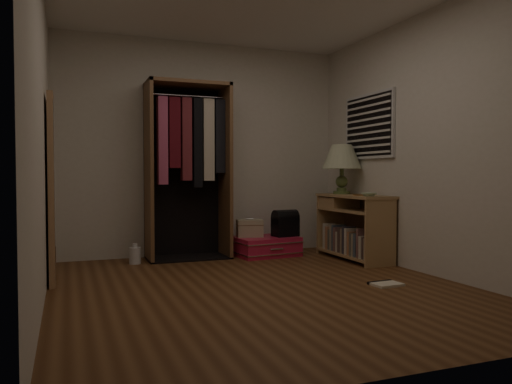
{
  "coord_description": "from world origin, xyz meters",
  "views": [
    {
      "loc": [
        -1.58,
        -3.99,
        0.98
      ],
      "look_at": [
        0.3,
        0.95,
        0.8
      ],
      "focal_mm": 35.0,
      "sensor_mm": 36.0,
      "label": 1
    }
  ],
  "objects_px": {
    "pink_suitcase": "(266,246)",
    "black_bag": "(285,223)",
    "train_case": "(250,228)",
    "table_lamp": "(342,158)",
    "floor_mirror": "(52,189)",
    "open_wardrobe": "(189,156)",
    "white_jug": "(135,255)",
    "console_bookshelf": "(352,225)"
  },
  "relations": [
    {
      "from": "pink_suitcase",
      "to": "black_bag",
      "type": "height_order",
      "value": "black_bag"
    },
    {
      "from": "train_case",
      "to": "black_bag",
      "type": "bearing_deg",
      "value": -2.41
    },
    {
      "from": "black_bag",
      "to": "table_lamp",
      "type": "bearing_deg",
      "value": -31.11
    },
    {
      "from": "pink_suitcase",
      "to": "table_lamp",
      "type": "relative_size",
      "value": 1.36
    },
    {
      "from": "floor_mirror",
      "to": "pink_suitcase",
      "type": "relative_size",
      "value": 2.09
    },
    {
      "from": "train_case",
      "to": "table_lamp",
      "type": "xyz_separation_m",
      "value": [
        1.05,
        -0.37,
        0.85
      ]
    },
    {
      "from": "black_bag",
      "to": "table_lamp",
      "type": "relative_size",
      "value": 0.54
    },
    {
      "from": "table_lamp",
      "to": "floor_mirror",
      "type": "bearing_deg",
      "value": -174.96
    },
    {
      "from": "floor_mirror",
      "to": "open_wardrobe",
      "type": "bearing_deg",
      "value": 27.71
    },
    {
      "from": "open_wardrobe",
      "to": "white_jug",
      "type": "height_order",
      "value": "open_wardrobe"
    },
    {
      "from": "pink_suitcase",
      "to": "floor_mirror",
      "type": "bearing_deg",
      "value": -172.25
    },
    {
      "from": "open_wardrobe",
      "to": "floor_mirror",
      "type": "relative_size",
      "value": 1.21
    },
    {
      "from": "train_case",
      "to": "black_bag",
      "type": "height_order",
      "value": "black_bag"
    },
    {
      "from": "train_case",
      "to": "floor_mirror",
      "type": "bearing_deg",
      "value": -152.66
    },
    {
      "from": "table_lamp",
      "to": "black_bag",
      "type": "bearing_deg",
      "value": 156.21
    },
    {
      "from": "console_bookshelf",
      "to": "white_jug",
      "type": "xyz_separation_m",
      "value": [
        -2.42,
        0.56,
        -0.3
      ]
    },
    {
      "from": "floor_mirror",
      "to": "black_bag",
      "type": "distance_m",
      "value": 2.72
    },
    {
      "from": "open_wardrobe",
      "to": "black_bag",
      "type": "height_order",
      "value": "open_wardrobe"
    },
    {
      "from": "console_bookshelf",
      "to": "train_case",
      "type": "bearing_deg",
      "value": 149.55
    },
    {
      "from": "white_jug",
      "to": "train_case",
      "type": "bearing_deg",
      "value": 2.51
    },
    {
      "from": "open_wardrobe",
      "to": "table_lamp",
      "type": "height_order",
      "value": "open_wardrobe"
    },
    {
      "from": "open_wardrobe",
      "to": "white_jug",
      "type": "relative_size",
      "value": 9.13
    },
    {
      "from": "open_wardrobe",
      "to": "white_jug",
      "type": "distance_m",
      "value": 1.29
    },
    {
      "from": "pink_suitcase",
      "to": "train_case",
      "type": "distance_m",
      "value": 0.3
    },
    {
      "from": "train_case",
      "to": "table_lamp",
      "type": "bearing_deg",
      "value": -8.98
    },
    {
      "from": "pink_suitcase",
      "to": "train_case",
      "type": "relative_size",
      "value": 2.36
    },
    {
      "from": "floor_mirror",
      "to": "pink_suitcase",
      "type": "height_order",
      "value": "floor_mirror"
    },
    {
      "from": "console_bookshelf",
      "to": "train_case",
      "type": "relative_size",
      "value": 3.25
    },
    {
      "from": "open_wardrobe",
      "to": "train_case",
      "type": "xyz_separation_m",
      "value": [
        0.72,
        -0.11,
        -0.86
      ]
    },
    {
      "from": "console_bookshelf",
      "to": "pink_suitcase",
      "type": "distance_m",
      "value": 1.06
    },
    {
      "from": "console_bookshelf",
      "to": "train_case",
      "type": "height_order",
      "value": "console_bookshelf"
    },
    {
      "from": "console_bookshelf",
      "to": "open_wardrobe",
      "type": "height_order",
      "value": "open_wardrobe"
    },
    {
      "from": "console_bookshelf",
      "to": "floor_mirror",
      "type": "bearing_deg",
      "value": -179.23
    },
    {
      "from": "console_bookshelf",
      "to": "table_lamp",
      "type": "bearing_deg",
      "value": 88.99
    },
    {
      "from": "train_case",
      "to": "white_jug",
      "type": "bearing_deg",
      "value": -166.92
    },
    {
      "from": "console_bookshelf",
      "to": "open_wardrobe",
      "type": "xyz_separation_m",
      "value": [
        -1.77,
        0.73,
        0.81
      ]
    },
    {
      "from": "table_lamp",
      "to": "pink_suitcase",
      "type": "bearing_deg",
      "value": 160.1
    },
    {
      "from": "console_bookshelf",
      "to": "train_case",
      "type": "distance_m",
      "value": 1.22
    },
    {
      "from": "pink_suitcase",
      "to": "table_lamp",
      "type": "distance_m",
      "value": 1.41
    },
    {
      "from": "pink_suitcase",
      "to": "black_bag",
      "type": "xyz_separation_m",
      "value": [
        0.24,
        -0.04,
        0.28
      ]
    },
    {
      "from": "pink_suitcase",
      "to": "table_lamp",
      "type": "height_order",
      "value": "table_lamp"
    },
    {
      "from": "floor_mirror",
      "to": "table_lamp",
      "type": "distance_m",
      "value": 3.27
    }
  ]
}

